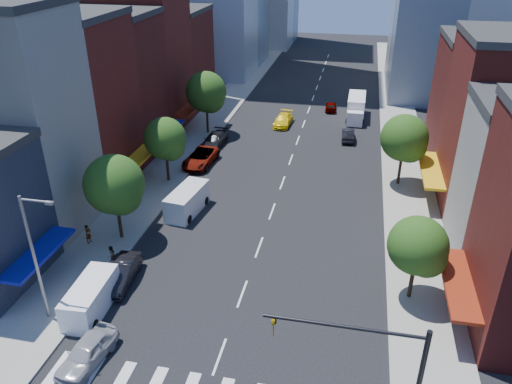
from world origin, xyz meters
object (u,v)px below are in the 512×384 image
Objects in this scene: parked_car_second at (121,273)px; parked_car_rear at (214,140)px; cargo_van_far at (187,202)px; pedestrian_near at (88,234)px; box_truck at (356,108)px; pedestrian_far at (111,255)px; traffic_car_far at (331,106)px; parked_car_front at (87,352)px; cargo_van_near at (90,299)px; parked_car_third at (201,158)px; traffic_car_oncoming at (348,135)px; taxi at (283,120)px.

parked_car_second reaches higher than parked_car_rear.
pedestrian_near is (-6.15, -6.60, -0.16)m from cargo_van_far.
box_truck reaches higher than pedestrian_far.
pedestrian_near reaches higher than traffic_car_far.
parked_car_front is at bearing -81.69° from parked_car_rear.
cargo_van_near is at bearing -142.04° from pedestrian_near.
parked_car_third is 1.39× the size of traffic_car_oncoming.
cargo_van_far is at bearing 77.96° from parked_car_second.
traffic_car_oncoming is at bearing 63.41° from cargo_van_near.
pedestrian_far is (3.21, -2.39, -0.03)m from pedestrian_near.
cargo_van_near is at bearing 40.30° from pedestrian_far.
parked_car_front is 7.63m from parked_car_second.
parked_car_front is 0.79× the size of parked_car_third.
pedestrian_near is (-19.69, -27.69, 0.27)m from traffic_car_oncoming.
cargo_van_far is at bearing -75.11° from parked_car_third.
parked_car_third is 1.54× the size of traffic_car_far.
parked_car_second is 0.94× the size of cargo_van_near.
parked_car_front is at bearing -143.28° from pedestrian_near.
parked_car_second is at bearing -110.61° from box_truck.
box_truck is (15.53, 40.26, 0.62)m from parked_car_second.
box_truck is at bearing -20.72° from pedestrian_near.
traffic_car_far is at bearing 71.92° from cargo_van_near.
traffic_car_far is (12.60, 21.83, -0.17)m from parked_car_third.
cargo_van_far is 3.54× the size of pedestrian_far.
traffic_car_far is 0.50× the size of box_truck.
taxi is at bearing 74.98° from parked_car_second.
traffic_car_oncoming is (15.48, 35.22, -0.38)m from cargo_van_near.
parked_car_front is at bearing -93.62° from taxi.
cargo_van_near is at bearing 63.65° from traffic_car_oncoming.
traffic_car_oncoming is at bearing 59.97° from parked_car_second.
pedestrian_near reaches higher than parked_car_second.
pedestrian_far is at bearing -113.52° from box_truck.
cargo_van_near reaches higher than parked_car_third.
cargo_van_near is 1.37× the size of traffic_car_far.
traffic_car_oncoming is at bearing 38.99° from parked_car_third.
traffic_car_far is (5.72, 7.48, -0.08)m from taxi.
cargo_van_near is 39.44m from taxi.
traffic_car_far is at bearing 64.27° from parked_car_third.
parked_car_front is 0.92× the size of taxi.
parked_car_rear is at bearing 100.68° from parked_car_front.
parked_car_third is 1.05× the size of cargo_van_far.
box_truck reaches higher than traffic_car_far.
parked_car_front is 34.13m from parked_car_rear.
pedestrian_far is at bearing -100.57° from cargo_van_far.
traffic_car_far is (10.60, 50.45, -0.14)m from parked_car_front.
pedestrian_far reaches higher than parked_car_second.
traffic_car_oncoming is at bearing 101.78° from traffic_car_far.
parked_car_second is at bearing 62.36° from traffic_car_oncoming.
parked_car_front reaches higher than taxi.
pedestrian_near is (-4.21, 7.52, -0.11)m from cargo_van_near.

